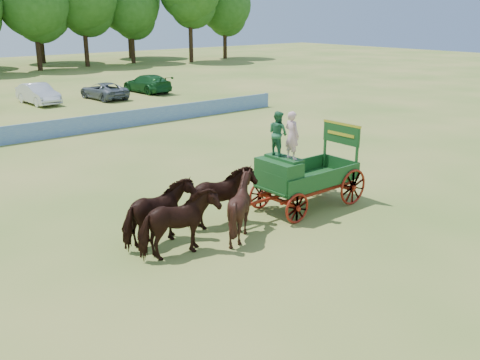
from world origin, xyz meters
The scene contains 7 objects.
ground centered at (0.00, 0.00, 0.00)m, with size 160.00×160.00×0.00m, color #AA954D.
horse_lead_left centered at (-8.06, 0.01, 1.03)m, with size 1.11×2.43×2.05m, color black.
horse_lead_right centered at (-8.06, 1.11, 1.03)m, with size 1.11×2.43×2.05m, color black.
horse_wheel_left centered at (-5.66, 0.01, 1.03)m, with size 1.66×1.87×2.06m, color black.
horse_wheel_right centered at (-5.66, 1.11, 1.03)m, with size 1.11×2.43×2.05m, color black.
farm_dray centered at (-2.71, 0.59, 1.68)m, with size 6.00×2.00×3.83m.
sponsor_banner centered at (-1.00, 18.00, 0.53)m, with size 26.00×0.08×1.05m, color #204EAF.
Camera 1 is at (-16.02, -12.48, 7.05)m, focal length 40.00 mm.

